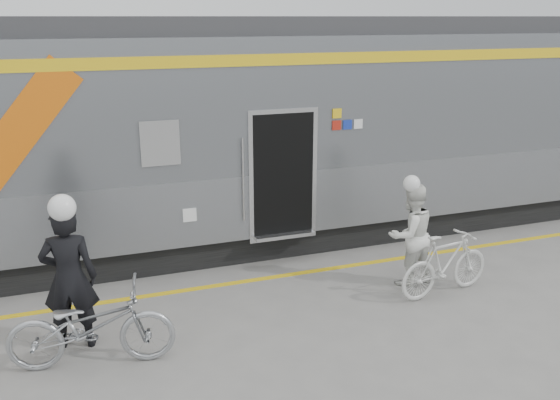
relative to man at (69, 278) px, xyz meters
name	(u,v)px	position (x,y,z in m)	size (l,w,h in m)	color
ground	(332,341)	(3.18, -1.03, -0.95)	(90.00, 90.00, 0.00)	slate
train	(137,138)	(1.27, 3.16, 1.10)	(24.00, 3.17, 4.10)	black
safety_strip	(278,276)	(3.18, 1.12, -0.95)	(24.00, 0.12, 0.01)	yellow
man	(69,278)	(0.00, 0.00, 0.00)	(0.69, 0.45, 1.90)	black
bicycle_left	(91,326)	(0.20, -0.55, -0.43)	(0.69, 1.99, 1.05)	#9EA1A5
woman	(410,234)	(5.07, 0.22, -0.13)	(0.80, 0.62, 1.64)	white
bicycle_right	(445,264)	(5.37, -0.33, -0.45)	(0.47, 1.65, 0.99)	silver
helmet_man	(59,193)	(0.00, 0.00, 1.11)	(0.33, 0.33, 0.33)	white
helmet_woman	(414,176)	(5.07, 0.22, 0.82)	(0.26, 0.26, 0.26)	white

